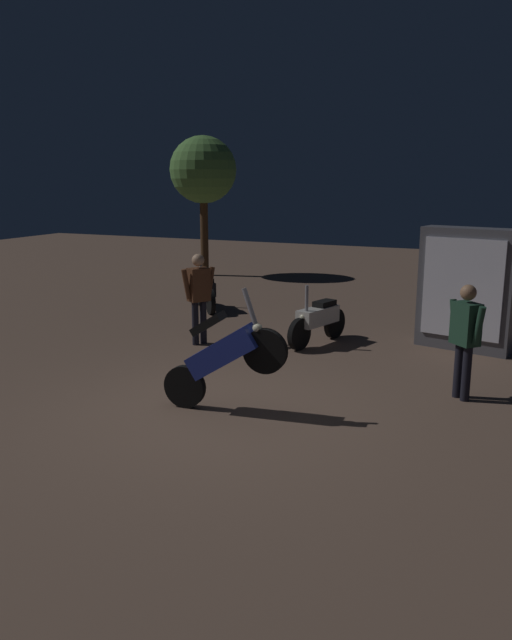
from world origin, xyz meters
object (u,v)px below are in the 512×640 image
motorcycle_white_parked_right (318,320)px  kiosk_billboard (467,289)px  person_bystander_far (465,332)px  person_rider_beside (199,291)px  motorcycle_black_parked_left (205,290)px  motorcycle_blue_foreground (223,356)px

motorcycle_white_parked_right → kiosk_billboard: 2.60m
motorcycle_white_parked_right → kiosk_billboard: (2.43, 0.70, 0.61)m
person_bystander_far → kiosk_billboard: size_ratio=0.75×
motorcycle_white_parked_right → person_bystander_far: 3.36m
person_rider_beside → person_bystander_far: person_rider_beside is taller
kiosk_billboard → person_rider_beside: bearing=32.8°
motorcycle_white_parked_right → person_bystander_far: (2.69, -1.96, 0.49)m
motorcycle_white_parked_right → person_rider_beside: person_rider_beside is taller
motorcycle_black_parked_left → motorcycle_white_parked_right: bearing=-160.7°
motorcycle_blue_foreground → person_bystander_far: motorcycle_blue_foreground is taller
person_bystander_far → kiosk_billboard: kiosk_billboard is taller
motorcycle_white_parked_right → person_bystander_far: person_bystander_far is taller
motorcycle_blue_foreground → person_bystander_far: size_ratio=1.06×
motorcycle_blue_foreground → person_bystander_far: (2.70, 1.75, 0.18)m
motorcycle_black_parked_left → kiosk_billboard: kiosk_billboard is taller
motorcycle_blue_foreground → motorcycle_black_parked_left: 6.44m
person_bystander_far → kiosk_billboard: bearing=49.3°
motorcycle_white_parked_right → person_bystander_far: size_ratio=1.04×
person_bystander_far → kiosk_billboard: 2.68m
person_rider_beside → person_bystander_far: size_ratio=1.04×
person_bystander_far → motorcycle_blue_foreground: bearing=166.8°
motorcycle_black_parked_left → kiosk_billboard: (5.72, -1.12, 0.61)m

